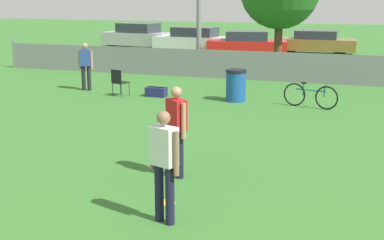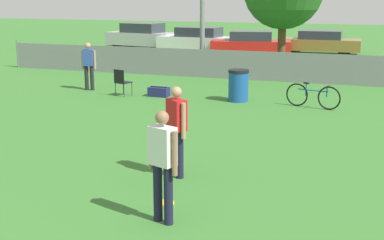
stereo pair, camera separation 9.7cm
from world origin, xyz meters
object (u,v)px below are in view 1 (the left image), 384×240
(bicycle_sideline, at_px, (310,96))
(parked_car_silver, at_px, (138,36))
(spectator_in_blue, at_px, (86,64))
(trash_bin, at_px, (236,85))
(player_receiver_white, at_px, (164,160))
(parked_car_red, at_px, (247,44))
(gear_bag_sideline, at_px, (156,92))
(parked_car_white, at_px, (195,40))
(parked_car_tan, at_px, (316,42))
(player_defender_red, at_px, (177,126))
(folding_chair_sideline, at_px, (119,81))
(frisbee_disc, at_px, (167,203))

(bicycle_sideline, xyz_separation_m, parked_car_silver, (-12.07, 14.39, 0.38))
(spectator_in_blue, relative_size, trash_bin, 1.66)
(player_receiver_white, bearing_deg, parked_car_red, 120.78)
(spectator_in_blue, height_order, gear_bag_sideline, spectator_in_blue)
(spectator_in_blue, bearing_deg, bicycle_sideline, 165.57)
(parked_car_red, bearing_deg, gear_bag_sideline, -102.22)
(spectator_in_blue, distance_m, bicycle_sideline, 7.59)
(trash_bin, height_order, parked_car_white, parked_car_white)
(parked_car_red, relative_size, parked_car_tan, 1.01)
(bicycle_sideline, height_order, trash_bin, trash_bin)
(player_receiver_white, relative_size, gear_bag_sideline, 2.50)
(trash_bin, height_order, parked_car_silver, parked_car_silver)
(parked_car_red, bearing_deg, parked_car_tan, 24.70)
(parked_car_red, xyz_separation_m, parked_car_tan, (3.28, 2.44, 0.00))
(player_defender_red, xyz_separation_m, parked_car_white, (-6.56, 20.05, -0.25))
(player_defender_red, xyz_separation_m, bicycle_sideline, (1.49, 6.87, -0.58))
(bicycle_sideline, height_order, parked_car_red, parked_car_red)
(spectator_in_blue, distance_m, parked_car_tan, 15.38)
(trash_bin, height_order, gear_bag_sideline, trash_bin)
(player_defender_red, bearing_deg, folding_chair_sideline, 160.77)
(folding_chair_sideline, xyz_separation_m, bicycle_sideline, (6.00, 0.20, -0.15))
(trash_bin, bearing_deg, parked_car_red, 102.03)
(frisbee_disc, relative_size, gear_bag_sideline, 0.41)
(gear_bag_sideline, height_order, parked_car_white, parked_car_white)
(bicycle_sideline, distance_m, gear_bag_sideline, 4.87)
(frisbee_disc, relative_size, parked_car_white, 0.06)
(player_defender_red, relative_size, frisbee_disc, 6.18)
(player_defender_red, relative_size, gear_bag_sideline, 2.50)
(bicycle_sideline, height_order, parked_car_white, parked_car_white)
(player_defender_red, relative_size, trash_bin, 1.69)
(trash_bin, bearing_deg, parked_car_silver, 124.71)
(spectator_in_blue, height_order, bicycle_sideline, spectator_in_blue)
(gear_bag_sideline, relative_size, parked_car_silver, 0.14)
(spectator_in_blue, distance_m, parked_car_silver, 14.69)
(frisbee_disc, bearing_deg, gear_bag_sideline, 114.04)
(bicycle_sideline, distance_m, parked_car_white, 15.45)
(parked_car_white, relative_size, parked_car_red, 1.07)
(bicycle_sideline, relative_size, gear_bag_sideline, 2.46)
(parked_car_white, bearing_deg, bicycle_sideline, -54.06)
(player_defender_red, relative_size, bicycle_sideline, 1.02)
(player_defender_red, distance_m, frisbee_disc, 1.59)
(frisbee_disc, xyz_separation_m, bicycle_sideline, (1.18, 8.12, 0.34))
(trash_bin, bearing_deg, parked_car_white, 114.04)
(player_receiver_white, relative_size, parked_car_white, 0.35)
(spectator_in_blue, distance_m, trash_bin, 5.31)
(trash_bin, height_order, parked_car_red, parked_car_red)
(spectator_in_blue, bearing_deg, player_receiver_white, 114.46)
(parked_car_silver, bearing_deg, player_defender_red, -55.09)
(frisbee_disc, height_order, trash_bin, trash_bin)
(folding_chair_sideline, relative_size, trash_bin, 0.89)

